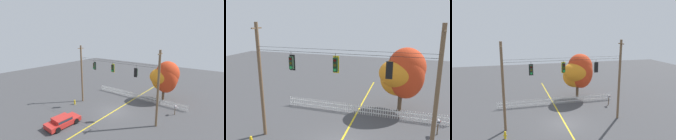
# 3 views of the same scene
# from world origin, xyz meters

# --- Properties ---
(ground) EXTENTS (80.00, 80.00, 0.00)m
(ground) POSITION_xyz_m (0.00, 0.00, 0.00)
(ground) COLOR #424244
(lane_centerline_stripe) EXTENTS (0.16, 36.00, 0.01)m
(lane_centerline_stripe) POSITION_xyz_m (0.00, 0.00, 0.00)
(lane_centerline_stripe) COLOR gold
(lane_centerline_stripe) RESTS_ON ground
(signal_support_span) EXTENTS (12.96, 1.10, 9.15)m
(signal_support_span) POSITION_xyz_m (0.00, -0.00, 4.67)
(signal_support_span) COLOR brown
(signal_support_span) RESTS_ON ground
(traffic_signal_westbound_side) EXTENTS (0.43, 0.38, 1.43)m
(traffic_signal_westbound_side) POSITION_xyz_m (-3.54, 0.01, 6.24)
(traffic_signal_westbound_side) COLOR black
(traffic_signal_southbound_primary) EXTENTS (0.43, 0.38, 1.38)m
(traffic_signal_southbound_primary) POSITION_xyz_m (-0.16, 0.01, 6.32)
(traffic_signal_southbound_primary) COLOR black
(traffic_signal_northbound_secondary) EXTENTS (0.43, 0.38, 1.44)m
(traffic_signal_northbound_secondary) POSITION_xyz_m (3.45, -0.01, 6.22)
(traffic_signal_northbound_secondary) COLOR black
(white_picket_fence) EXTENTS (16.08, 0.06, 0.99)m
(white_picket_fence) POSITION_xyz_m (0.51, 6.22, 0.50)
(white_picket_fence) COLOR white
(white_picket_fence) RESTS_ON ground
(autumn_maple_near_fence) EXTENTS (3.77, 4.16, 5.73)m
(autumn_maple_near_fence) POSITION_xyz_m (3.83, 8.47, 3.70)
(autumn_maple_near_fence) COLOR brown
(autumn_maple_near_fence) RESTS_ON ground
(autumn_maple_mid) EXTENTS (3.91, 3.90, 6.63)m
(autumn_maple_mid) POSITION_xyz_m (4.47, 8.38, 4.16)
(autumn_maple_mid) COLOR brown
(autumn_maple_mid) RESTS_ON ground
(fire_hydrant) EXTENTS (0.38, 0.22, 0.76)m
(fire_hydrant) POSITION_xyz_m (-6.35, -1.70, 0.37)
(fire_hydrant) COLOR gold
(fire_hydrant) RESTS_ON ground
(roadside_mailbox) EXTENTS (0.25, 0.44, 1.35)m
(roadside_mailbox) POSITION_xyz_m (7.29, 4.27, 1.10)
(roadside_mailbox) COLOR brown
(roadside_mailbox) RESTS_ON ground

